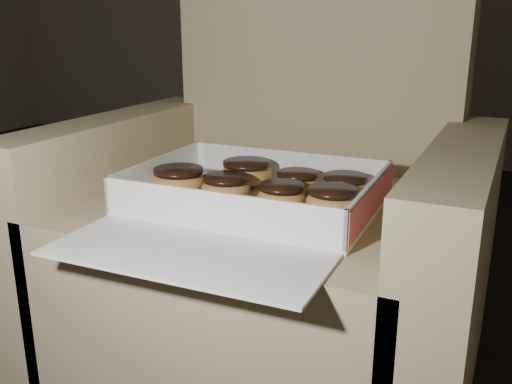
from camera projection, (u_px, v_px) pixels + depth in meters
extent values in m
cube|color=tan|center=(264.00, 284.00, 1.19)|extent=(0.67, 0.67, 0.39)
cube|color=tan|center=(320.00, 60.00, 1.33)|extent=(0.67, 0.13, 0.49)
cube|color=tan|center=(122.00, 228.00, 1.32)|extent=(0.11, 0.67, 0.52)
cube|color=tan|center=(449.00, 289.00, 1.03)|extent=(0.11, 0.67, 0.52)
cube|color=white|center=(256.00, 204.00, 1.06)|extent=(0.44, 0.33, 0.01)
cube|color=white|center=(287.00, 166.00, 1.19)|extent=(0.43, 0.02, 0.07)
cube|color=white|center=(216.00, 211.00, 0.91)|extent=(0.43, 0.02, 0.07)
cube|color=white|center=(158.00, 173.00, 1.13)|extent=(0.01, 0.33, 0.07)
cube|color=white|center=(371.00, 200.00, 0.97)|extent=(0.01, 0.33, 0.07)
cube|color=#C64F56|center=(373.00, 200.00, 0.97)|extent=(0.01, 0.32, 0.06)
cube|color=white|center=(187.00, 254.00, 0.84)|extent=(0.43, 0.19, 0.01)
ellipsoid|color=#BC7E42|center=(345.00, 187.00, 1.08)|extent=(0.09, 0.09, 0.04)
cylinder|color=black|center=(346.00, 177.00, 1.08)|extent=(0.08, 0.08, 0.01)
ellipsoid|color=#BC7E42|center=(282.00, 196.00, 1.03)|extent=(0.09, 0.09, 0.04)
cylinder|color=black|center=(282.00, 187.00, 1.02)|extent=(0.08, 0.08, 0.01)
ellipsoid|color=#BC7E42|center=(247.00, 174.00, 1.16)|extent=(0.10, 0.10, 0.05)
cylinder|color=black|center=(247.00, 163.00, 1.15)|extent=(0.10, 0.10, 0.01)
ellipsoid|color=#BC7E42|center=(179.00, 181.00, 1.11)|extent=(0.10, 0.10, 0.05)
cylinder|color=black|center=(178.00, 171.00, 1.10)|extent=(0.10, 0.10, 0.01)
ellipsoid|color=#BC7E42|center=(332.00, 202.00, 0.99)|extent=(0.09, 0.09, 0.04)
cylinder|color=black|center=(333.00, 191.00, 0.99)|extent=(0.09, 0.09, 0.01)
ellipsoid|color=#BC7E42|center=(297.00, 183.00, 1.11)|extent=(0.09, 0.09, 0.04)
cylinder|color=black|center=(298.00, 174.00, 1.10)|extent=(0.08, 0.08, 0.01)
ellipsoid|color=#BC7E42|center=(226.00, 188.00, 1.07)|extent=(0.09, 0.09, 0.04)
cylinder|color=black|center=(226.00, 178.00, 1.07)|extent=(0.09, 0.09, 0.01)
ellipsoid|color=black|center=(322.00, 239.00, 0.88)|extent=(0.01, 0.01, 0.00)
ellipsoid|color=black|center=(228.00, 200.00, 1.07)|extent=(0.01, 0.01, 0.00)
ellipsoid|color=black|center=(152.00, 196.00, 1.09)|extent=(0.01, 0.01, 0.00)
ellipsoid|color=black|center=(285.00, 225.00, 0.94)|extent=(0.01, 0.01, 0.00)
ellipsoid|color=black|center=(181.00, 193.00, 1.11)|extent=(0.01, 0.01, 0.00)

